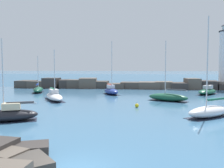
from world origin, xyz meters
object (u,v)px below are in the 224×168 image
at_px(sailboat_moored_6, 38,90).
at_px(sailboat_moored_1, 54,96).
at_px(sailboat_moored_0, 9,114).
at_px(mooring_buoy_orange_near, 137,106).
at_px(sailboat_moored_2, 209,111).
at_px(sailboat_moored_4, 111,91).
at_px(sailboat_moored_3, 207,91).
at_px(sailboat_moored_7, 168,97).

bearing_deg(sailboat_moored_6, sailboat_moored_1, -56.66).
distance_m(sailboat_moored_0, mooring_buoy_orange_near, 15.74).
bearing_deg(sailboat_moored_1, sailboat_moored_2, -28.74).
distance_m(sailboat_moored_4, sailboat_moored_6, 15.54).
xyz_separation_m(sailboat_moored_1, sailboat_moored_3, (26.72, 10.98, 0.00)).
distance_m(sailboat_moored_0, sailboat_moored_6, 27.72).
bearing_deg(sailboat_moored_4, mooring_buoy_orange_near, -71.60).
bearing_deg(mooring_buoy_orange_near, sailboat_moored_6, 140.36).
bearing_deg(sailboat_moored_4, sailboat_moored_2, -58.45).
bearing_deg(mooring_buoy_orange_near, sailboat_moored_3, 51.57).
xyz_separation_m(sailboat_moored_1, sailboat_moored_7, (18.05, 0.73, -0.01)).
relative_size(sailboat_moored_3, sailboat_moored_6, 1.02).
xyz_separation_m(sailboat_moored_0, sailboat_moored_4, (7.43, 24.77, 0.03)).
height_order(sailboat_moored_6, mooring_buoy_orange_near, sailboat_moored_6).
distance_m(sailboat_moored_0, sailboat_moored_7, 23.74).
relative_size(sailboat_moored_0, sailboat_moored_6, 1.06).
height_order(sailboat_moored_3, sailboat_moored_6, sailboat_moored_3).
bearing_deg(sailboat_moored_0, mooring_buoy_orange_near, 37.44).
height_order(sailboat_moored_1, sailboat_moored_3, sailboat_moored_1).
height_order(sailboat_moored_2, mooring_buoy_orange_near, sailboat_moored_2).
height_order(sailboat_moored_1, sailboat_moored_4, sailboat_moored_4).
xyz_separation_m(sailboat_moored_0, sailboat_moored_2, (20.14, 4.08, -0.03)).
bearing_deg(sailboat_moored_1, sailboat_moored_4, 48.35).
relative_size(sailboat_moored_4, sailboat_moored_7, 1.09).
distance_m(sailboat_moored_3, sailboat_moored_4, 18.60).
bearing_deg(sailboat_moored_3, mooring_buoy_orange_near, -128.43).
bearing_deg(sailboat_moored_2, sailboat_moored_1, 151.26).
height_order(sailboat_moored_6, sailboat_moored_7, sailboat_moored_7).
relative_size(sailboat_moored_6, mooring_buoy_orange_near, 10.47).
bearing_deg(sailboat_moored_6, sailboat_moored_0, -73.22).
xyz_separation_m(sailboat_moored_0, sailboat_moored_7, (17.29, 16.28, -0.05)).
relative_size(sailboat_moored_1, sailboat_moored_4, 0.79).
xyz_separation_m(sailboat_moored_6, mooring_buoy_orange_near, (20.49, -16.98, -0.33)).
xyz_separation_m(sailboat_moored_3, sailboat_moored_4, (-18.52, -1.76, 0.07)).
bearing_deg(sailboat_moored_1, mooring_buoy_orange_near, -24.28).
xyz_separation_m(sailboat_moored_4, mooring_buoy_orange_near, (5.06, -15.21, -0.43)).
bearing_deg(sailboat_moored_0, sailboat_moored_6, 106.78).
height_order(sailboat_moored_1, sailboat_moored_2, sailboat_moored_2).
bearing_deg(sailboat_moored_3, sailboat_moored_6, 179.97).
xyz_separation_m(sailboat_moored_3, sailboat_moored_6, (-33.95, 0.02, -0.04)).
bearing_deg(sailboat_moored_3, sailboat_moored_0, -134.37).
bearing_deg(sailboat_moored_6, sailboat_moored_3, -0.03).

